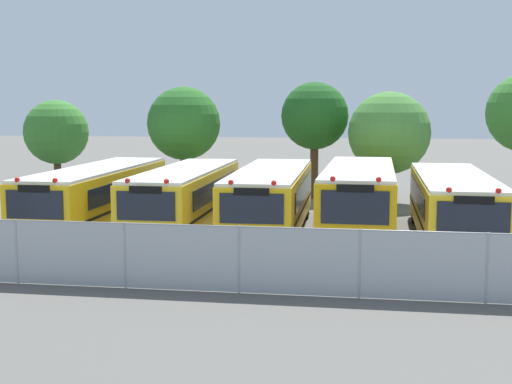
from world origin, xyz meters
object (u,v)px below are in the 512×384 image
object	(u,v)px
school_bus_3	(359,198)
tree_2	(315,115)
school_bus_4	(453,204)
tree_3	(389,131)
school_bus_1	(186,196)
tree_1	(185,125)
school_bus_0	(98,194)
school_bus_2	(271,197)
tree_0	(54,133)

from	to	relation	value
school_bus_3	tree_2	bearing A→B (deg)	-75.79
school_bus_4	tree_3	bearing A→B (deg)	-76.75
school_bus_1	tree_2	xyz separation A→B (m)	(4.33, 10.28, 3.06)
tree_3	school_bus_4	bearing A→B (deg)	-77.19
school_bus_1	school_bus_3	world-z (taller)	school_bus_3
school_bus_1	tree_1	size ratio (longest dim) A/B	1.79
school_bus_0	school_bus_2	bearing A→B (deg)	-179.96
school_bus_4	school_bus_0	bearing A→B (deg)	-1.52
school_bus_1	tree_2	size ratio (longest dim) A/B	1.72
school_bus_4	tree_0	world-z (taller)	tree_0
school_bus_0	school_bus_3	xyz separation A→B (m)	(10.48, -0.12, 0.09)
school_bus_3	school_bus_4	bearing A→B (deg)	174.90
school_bus_3	tree_3	bearing A→B (deg)	-97.68
school_bus_2	tree_2	world-z (taller)	tree_2
tree_1	school_bus_4	bearing A→B (deg)	-35.88
school_bus_4	school_bus_3	bearing A→B (deg)	-5.44
school_bus_0	school_bus_3	world-z (taller)	school_bus_3
school_bus_0	tree_2	distance (m)	13.39
tree_2	school_bus_3	bearing A→B (deg)	-76.58
school_bus_2	tree_3	world-z (taller)	tree_3
school_bus_2	tree_0	bearing A→B (deg)	-37.52
school_bus_1	school_bus_4	bearing A→B (deg)	176.71
school_bus_0	tree_1	xyz separation A→B (m)	(1.38, 8.57, 2.54)
school_bus_3	tree_1	bearing A→B (deg)	-42.92
school_bus_0	tree_1	size ratio (longest dim) A/B	1.89
school_bus_0	school_bus_3	bearing A→B (deg)	179.19
school_bus_3	tree_0	bearing A→B (deg)	-29.95
school_bus_2	tree_0	world-z (taller)	tree_0
tree_0	tree_1	bearing A→B (deg)	-10.08
tree_2	tree_3	size ratio (longest dim) A/B	1.10
school_bus_4	tree_3	xyz separation A→B (m)	(-2.09, 9.19, 2.30)
school_bus_2	tree_0	xyz separation A→B (m)	(-13.57, 9.95, 2.03)
school_bus_4	tree_2	bearing A→B (deg)	-60.87
school_bus_2	school_bus_4	bearing A→B (deg)	174.55
tree_2	school_bus_0	bearing A→B (deg)	-127.80
school_bus_2	tree_0	size ratio (longest dim) A/B	2.07
school_bus_3	tree_3	size ratio (longest dim) A/B	1.88
school_bus_3	school_bus_2	bearing A→B (deg)	-1.65
school_bus_0	tree_1	distance (m)	9.04
school_bus_3	school_bus_4	world-z (taller)	school_bus_3
school_bus_4	tree_3	distance (m)	9.71
school_bus_0	school_bus_3	size ratio (longest dim) A/B	1.05
school_bus_1	tree_0	size ratio (longest dim) A/B	2.02
school_bus_3	school_bus_4	size ratio (longest dim) A/B	0.98
tree_0	school_bus_4	bearing A→B (deg)	-27.13
school_bus_0	tree_0	bearing A→B (deg)	-57.04
school_bus_2	tree_1	xyz separation A→B (m)	(-5.69, 8.54, 2.53)
school_bus_3	tree_2	distance (m)	11.12
tree_1	tree_3	bearing A→B (deg)	0.84
school_bus_4	tree_2	world-z (taller)	tree_2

